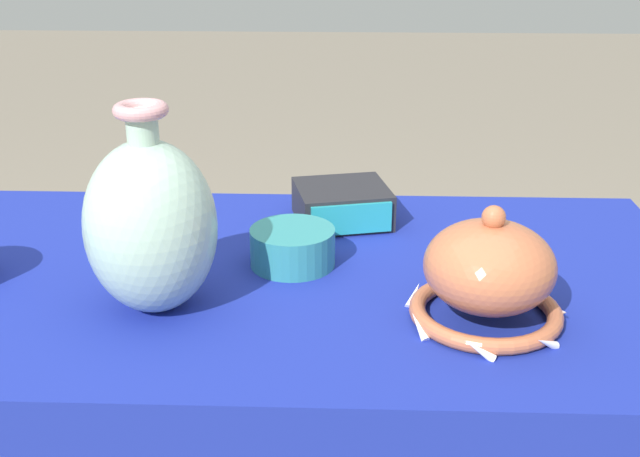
% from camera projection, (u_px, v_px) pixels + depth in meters
% --- Properties ---
extents(display_table, '(1.27, 0.68, 0.72)m').
position_uv_depth(display_table, '(275.00, 320.00, 1.22)').
color(display_table, olive).
rests_on(display_table, ground_plane).
extents(vase_tall_bulbous, '(0.18, 0.18, 0.28)m').
position_uv_depth(vase_tall_bulbous, '(151.00, 225.00, 1.05)').
color(vase_tall_bulbous, '#A8CCB7').
rests_on(vase_tall_bulbous, display_table).
extents(vase_dome_bell, '(0.21, 0.22, 0.17)m').
position_uv_depth(vase_dome_bell, '(489.00, 276.00, 1.04)').
color(vase_dome_bell, '#BC6642').
rests_on(vase_dome_bell, display_table).
extents(mosaic_tile_box, '(0.18, 0.17, 0.06)m').
position_uv_depth(mosaic_tile_box, '(342.00, 204.00, 1.38)').
color(mosaic_tile_box, '#232328').
rests_on(mosaic_tile_box, display_table).
extents(pot_squat_teal, '(0.13, 0.13, 0.06)m').
position_uv_depth(pot_squat_teal, '(293.00, 247.00, 1.21)').
color(pot_squat_teal, teal).
rests_on(pot_squat_teal, display_table).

